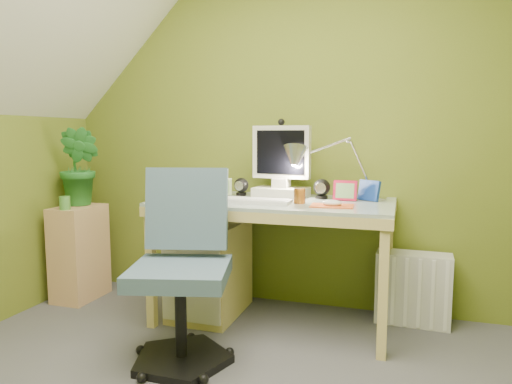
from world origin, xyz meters
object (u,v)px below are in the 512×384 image
(monitor, at_px, (281,158))
(radiator, at_px, (413,288))
(potted_plant, at_px, (80,167))
(task_chair, at_px, (180,269))
(desk_lamp, at_px, (352,155))
(side_ledge, at_px, (80,253))
(desk, at_px, (273,261))

(monitor, height_order, radiator, monitor)
(potted_plant, height_order, task_chair, potted_plant)
(desk_lamp, height_order, side_ledge, desk_lamp)
(desk, height_order, side_ledge, desk)
(side_ledge, relative_size, radiator, 1.50)
(desk, relative_size, desk_lamp, 2.59)
(desk_lamp, xyz_separation_m, side_ledge, (-1.89, -0.20, -0.72))
(desk, distance_m, side_ledge, 1.44)
(desk, xyz_separation_m, monitor, (-0.00, 0.18, 0.64))
(desk_lamp, xyz_separation_m, potted_plant, (-1.89, -0.15, -0.10))
(desk_lamp, distance_m, radiator, 0.92)
(task_chair, distance_m, radiator, 1.49)
(monitor, xyz_separation_m, task_chair, (-0.30, -0.86, -0.53))
(monitor, relative_size, radiator, 1.14)
(desk, relative_size, side_ledge, 2.15)
(desk, xyz_separation_m, radiator, (0.84, 0.23, -0.16))
(monitor, xyz_separation_m, potted_plant, (-1.44, -0.15, -0.08))
(desk, distance_m, potted_plant, 1.55)
(desk, height_order, radiator, desk)
(desk_lamp, height_order, potted_plant, desk_lamp)
(monitor, xyz_separation_m, side_ledge, (-1.44, -0.20, -0.69))
(desk_lamp, relative_size, potted_plant, 1.00)
(task_chair, bearing_deg, radiator, 24.00)
(monitor, bearing_deg, side_ledge, -167.71)
(desk, xyz_separation_m, desk_lamp, (0.45, 0.18, 0.67))
(potted_plant, bearing_deg, radiator, 5.00)
(task_chair, bearing_deg, side_ledge, 135.11)
(desk_lamp, relative_size, side_ledge, 0.83)
(side_ledge, bearing_deg, desk_lamp, 6.02)
(desk_lamp, relative_size, task_chair, 0.56)
(task_chair, bearing_deg, potted_plant, 133.27)
(desk_lamp, bearing_deg, radiator, -1.67)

